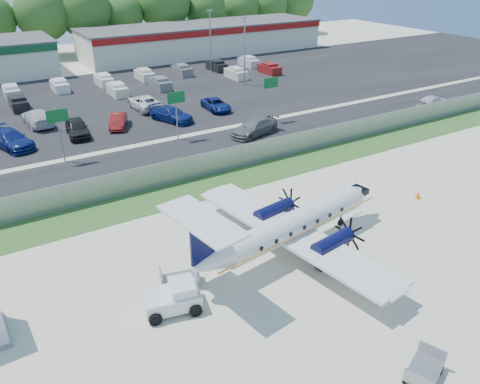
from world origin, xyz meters
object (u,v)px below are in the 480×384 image
pushback_tug (174,297)px  baggage_cart_far (424,370)px  aircraft (292,225)px  baggage_cart_near (179,278)px

pushback_tug → baggage_cart_far: bearing=-52.8°
aircraft → baggage_cart_far: (-0.95, -10.93, -1.35)m
baggage_cart_near → aircraft: bearing=-3.3°
aircraft → pushback_tug: 8.53m
aircraft → baggage_cart_far: bearing=-95.0°
aircraft → baggage_cart_far: 11.05m
pushback_tug → baggage_cart_near: bearing=58.1°
baggage_cart_near → baggage_cart_far: bearing=-60.4°
pushback_tug → baggage_cart_far: pushback_tug is taller
aircraft → baggage_cart_far: aircraft is taller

